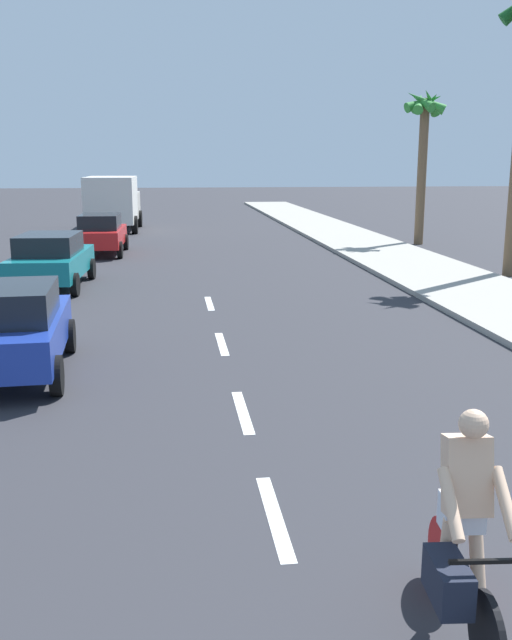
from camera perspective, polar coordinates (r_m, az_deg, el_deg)
ground_plane at (r=19.08m, az=-3.96°, el=1.89°), size 160.00×160.00×0.00m
sidewalk_strip at (r=22.62m, az=14.75°, el=3.39°), size 3.60×80.00×0.14m
lane_stripe_2 at (r=7.56m, az=1.50°, el=-15.55°), size 0.16×1.80×0.01m
lane_stripe_3 at (r=10.39m, az=-1.10°, el=-7.42°), size 0.16×1.80×0.01m
lane_stripe_4 at (r=14.15m, az=-2.79°, el=-1.93°), size 0.16×1.80×0.01m
lane_stripe_5 at (r=18.17m, az=-3.79°, el=1.35°), size 0.16×1.80×0.01m
cyclist at (r=5.74m, az=16.30°, el=-16.50°), size 0.63×1.71×1.82m
parked_car_blue at (r=12.61m, az=-19.05°, el=-0.57°), size 1.94×3.88×1.57m
parked_car_teal at (r=21.09m, az=-16.24°, el=4.76°), size 2.14×4.32×1.57m
parked_car_red at (r=28.36m, az=-12.44°, el=6.89°), size 1.93×4.00×1.57m
delivery_truck at (r=38.02m, az=-11.49°, el=9.37°), size 2.79×6.29×2.80m
palm_tree_distant at (r=31.82m, az=13.45°, el=15.08°), size 1.78×1.69×6.69m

